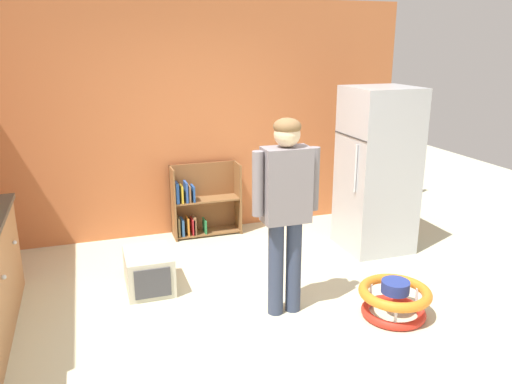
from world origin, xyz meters
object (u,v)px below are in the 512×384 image
object	(u,v)px
bookshelf	(201,205)
standing_person	(286,200)
pet_carrier	(149,271)
baby_walker	(394,299)
refrigerator	(377,170)

from	to	relation	value
bookshelf	standing_person	world-z (taller)	standing_person
standing_person	pet_carrier	xyz separation A→B (m)	(-1.04, 0.79, -0.83)
standing_person	baby_walker	world-z (taller)	standing_person
pet_carrier	baby_walker	bearing A→B (deg)	-31.65
standing_person	refrigerator	bearing A→B (deg)	34.50
baby_walker	pet_carrier	xyz separation A→B (m)	(-1.89, 1.16, 0.02)
refrigerator	baby_walker	bearing A→B (deg)	-114.42
bookshelf	baby_walker	bearing A→B (deg)	-65.17
bookshelf	refrigerator	bearing A→B (deg)	-30.31
refrigerator	baby_walker	xyz separation A→B (m)	(-0.63, -1.38, -0.73)
refrigerator	standing_person	xyz separation A→B (m)	(-1.47, -1.01, 0.12)
refrigerator	bookshelf	world-z (taller)	refrigerator
refrigerator	baby_walker	size ratio (longest dim) A/B	2.95
baby_walker	refrigerator	bearing A→B (deg)	65.58
refrigerator	bookshelf	bearing A→B (deg)	149.69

